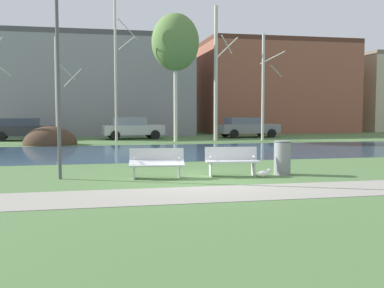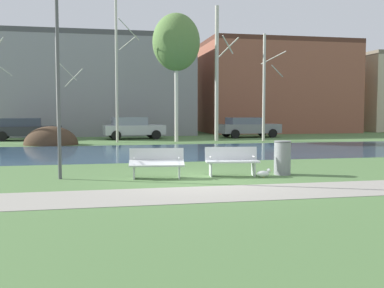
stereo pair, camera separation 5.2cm
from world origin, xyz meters
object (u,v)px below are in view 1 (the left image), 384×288
object	(u,v)px
parked_van_nearest_dark	(24,129)
parked_hatch_third_grey	(247,127)
parked_sedan_second_silver	(132,128)
bench_right	(232,160)
bench_left	(157,162)
streetlamp	(57,35)
trash_bin	(282,157)
seagull	(264,173)

from	to	relation	value
parked_van_nearest_dark	parked_hatch_third_grey	bearing A→B (deg)	-0.06
parked_sedan_second_silver	parked_hatch_third_grey	world-z (taller)	parked_sedan_second_silver
bench_right	parked_sedan_second_silver	xyz separation A→B (m)	(-1.62, 18.65, 0.33)
bench_left	parked_van_nearest_dark	world-z (taller)	parked_van_nearest_dark
bench_left	streetlamp	xyz separation A→B (m)	(-2.76, 0.41, 3.63)
trash_bin	streetlamp	distance (m)	7.57
trash_bin	parked_van_nearest_dark	size ratio (longest dim) A/B	0.23
parked_hatch_third_grey	parked_van_nearest_dark	bearing A→B (deg)	179.94
seagull	parked_hatch_third_grey	distance (m)	20.40
trash_bin	parked_hatch_third_grey	size ratio (longest dim) A/B	0.23
bench_left	parked_hatch_third_grey	bearing A→B (deg)	64.08
parked_sedan_second_silver	parked_hatch_third_grey	size ratio (longest dim) A/B	0.93
bench_left	parked_sedan_second_silver	xyz separation A→B (m)	(0.67, 18.65, 0.33)
bench_right	streetlamp	xyz separation A→B (m)	(-5.05, 0.41, 3.63)
streetlamp	trash_bin	bearing A→B (deg)	-3.85
streetlamp	parked_sedan_second_silver	xyz separation A→B (m)	(3.44, 18.24, -3.31)
bench_left	parked_hatch_third_grey	size ratio (longest dim) A/B	0.36
streetlamp	parked_sedan_second_silver	size ratio (longest dim) A/B	1.46
trash_bin	parked_van_nearest_dark	world-z (taller)	parked_van_nearest_dark
bench_left	seagull	distance (m)	3.17
trash_bin	seagull	size ratio (longest dim) A/B	2.20
trash_bin	seagull	world-z (taller)	trash_bin
bench_right	trash_bin	distance (m)	1.61
bench_right	seagull	world-z (taller)	bench_right
bench_left	parked_hatch_third_grey	xyz separation A→B (m)	(9.19, 18.91, 0.31)
trash_bin	parked_hatch_third_grey	bearing A→B (deg)	74.40
bench_right	parked_van_nearest_dark	bearing A→B (deg)	114.90
seagull	parked_van_nearest_dark	size ratio (longest dim) A/B	0.10
bench_right	bench_left	bearing A→B (deg)	180.00
bench_right	trash_bin	world-z (taller)	trash_bin
bench_right	trash_bin	bearing A→B (deg)	-1.45
seagull	bench_left	bearing A→B (deg)	170.02
bench_left	parked_sedan_second_silver	world-z (taller)	parked_sedan_second_silver
parked_van_nearest_dark	parked_hatch_third_grey	distance (m)	15.69
parked_sedan_second_silver	bench_left	bearing A→B (deg)	-92.07
streetlamp	parked_van_nearest_dark	bearing A→B (deg)	101.40
trash_bin	streetlamp	world-z (taller)	streetlamp
parked_van_nearest_dark	trash_bin	bearing A→B (deg)	-61.28
streetlamp	parked_hatch_third_grey	bearing A→B (deg)	57.14
bench_right	seagull	bearing A→B (deg)	-33.80
bench_right	parked_hatch_third_grey	bearing A→B (deg)	69.96
seagull	streetlamp	bearing A→B (deg)	170.77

